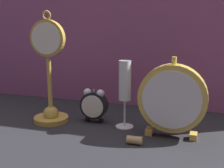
{
  "coord_description": "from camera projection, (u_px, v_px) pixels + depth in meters",
  "views": [
    {
      "loc": [
        0.28,
        -0.8,
        0.35
      ],
      "look_at": [
        0.0,
        0.08,
        0.13
      ],
      "focal_mm": 50.0,
      "sensor_mm": 36.0,
      "label": 1
    }
  ],
  "objects": [
    {
      "name": "pocket_watch_on_stand",
      "position": [
        49.0,
        82.0,
        0.99
      ],
      "size": [
        0.11,
        0.11,
        0.35
      ],
      "color": "gold",
      "rests_on": "ground_plane"
    },
    {
      "name": "champagne_flute",
      "position": [
        125.0,
        86.0,
        0.94
      ],
      "size": [
        0.06,
        0.06,
        0.21
      ],
      "color": "silver",
      "rests_on": "ground_plane"
    },
    {
      "name": "wine_cork",
      "position": [
        135.0,
        140.0,
        0.84
      ],
      "size": [
        0.04,
        0.02,
        0.02
      ],
      "primitive_type": "cylinder",
      "rotation": [
        0.0,
        1.57,
        0.0
      ],
      "color": "tan",
      "rests_on": "ground_plane"
    },
    {
      "name": "ground_plane",
      "position": [
        104.0,
        135.0,
        0.9
      ],
      "size": [
        4.0,
        4.0,
        0.0
      ],
      "primitive_type": "plane",
      "color": "#232328"
    },
    {
      "name": "fabric_backdrop_drape",
      "position": [
        132.0,
        16.0,
        1.13
      ],
      "size": [
        1.3,
        0.01,
        0.67
      ],
      "primitive_type": "cube",
      "color": "#8E4C7F",
      "rests_on": "ground_plane"
    },
    {
      "name": "alarm_clock_twin_bell",
      "position": [
        94.0,
        104.0,
        1.0
      ],
      "size": [
        0.09,
        0.03,
        0.11
      ],
      "color": "black",
      "rests_on": "ground_plane"
    },
    {
      "name": "mantel_clock_silver",
      "position": [
        172.0,
        99.0,
        0.86
      ],
      "size": [
        0.19,
        0.04,
        0.23
      ],
      "color": "gold",
      "rests_on": "ground_plane"
    }
  ]
}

